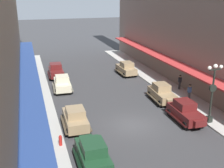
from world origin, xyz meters
name	(u,v)px	position (x,y,z in m)	size (l,w,h in m)	color
ground_plane	(133,125)	(0.00, 0.00, 0.00)	(200.00, 200.00, 0.00)	#38383A
sidewalk_left	(43,137)	(-7.50, 0.00, 0.07)	(3.00, 60.00, 0.15)	#B7B5AD
sidewalk_right	(208,113)	(7.50, 0.00, 0.07)	(3.00, 60.00, 0.15)	#B7B5AD
parked_car_0	(62,83)	(-4.56, 10.55, 0.94)	(2.30, 4.32, 1.84)	beige
parked_car_1	(185,111)	(4.65, -0.63, 0.94)	(2.20, 4.28, 1.84)	#591919
parked_car_2	(162,93)	(4.86, 4.21, 0.94)	(2.30, 4.32, 1.84)	#997F5B
parked_car_3	(126,68)	(4.67, 14.38, 0.94)	(2.26, 4.30, 1.84)	#997F5B
parked_car_4	(56,70)	(-4.63, 16.07, 0.94)	(2.18, 4.27, 1.84)	#591919
parked_car_5	(93,153)	(-4.63, -4.61, 0.94)	(2.14, 4.26, 1.84)	#193D23
parked_car_6	(75,118)	(-4.76, 1.00, 0.94)	(2.20, 4.28, 1.84)	#997F5B
lamp_post_with_clock	(212,91)	(6.40, -1.64, 2.99)	(1.42, 0.44, 5.16)	black
fire_hydrant	(60,140)	(-6.35, -1.67, 0.56)	(0.24, 0.24, 0.82)	#B21E19
pedestrian_0	(180,82)	(8.34, 6.59, 1.01)	(0.36, 0.28, 1.67)	#2D2D33
pedestrian_1	(32,162)	(-8.41, -4.60, 1.01)	(0.36, 0.28, 1.67)	#2D2D33
pedestrian_2	(189,92)	(7.54, 3.33, 1.01)	(0.36, 0.28, 1.67)	#2D2D33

